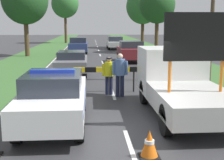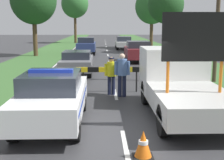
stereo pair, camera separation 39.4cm
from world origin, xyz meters
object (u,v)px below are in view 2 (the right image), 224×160
(queued_car_suv_grey, at_px, (77,62))
(police_car, at_px, (53,97))
(traffic_cone_near_police, at_px, (143,144))
(queued_car_van_white, at_px, (124,43))
(roadside_tree_mid_left, at_px, (33,0))
(utility_pole, at_px, (218,7))
(road_barrier, at_px, (110,71))
(police_officer, at_px, (111,72))
(roadside_tree_near_left, at_px, (75,4))
(roadside_tree_mid_right, at_px, (166,5))
(queued_car_wagon_maroon, at_px, (138,51))
(roadside_tree_near_right, at_px, (152,7))
(queued_car_hatch_blue, at_px, (86,45))
(work_truck, at_px, (179,81))
(pedestrian_civilian, at_px, (122,72))

(queued_car_suv_grey, bearing_deg, police_car, 90.03)
(police_car, xyz_separation_m, traffic_cone_near_police, (2.39, -2.50, -0.51))
(queued_car_van_white, relative_size, roadside_tree_mid_left, 0.61)
(roadside_tree_mid_left, xyz_separation_m, utility_pole, (12.01, -13.70, -1.28))
(road_barrier, height_order, police_officer, police_officer)
(roadside_tree_near_left, xyz_separation_m, roadside_tree_mid_right, (10.73, -17.17, -1.13))
(police_officer, relative_size, roadside_tree_mid_left, 0.22)
(roadside_tree_near_left, distance_m, utility_pole, 35.47)
(queued_car_wagon_maroon, bearing_deg, roadside_tree_near_right, -102.98)
(queued_car_suv_grey, relative_size, roadside_tree_mid_left, 0.59)
(road_barrier, bearing_deg, utility_pole, 27.16)
(police_car, bearing_deg, traffic_cone_near_police, -42.43)
(queued_car_hatch_blue, bearing_deg, roadside_tree_near_left, -82.03)
(queued_car_hatch_blue, xyz_separation_m, roadside_tree_near_right, (7.70, 7.92, 4.20))
(roadside_tree_mid_right, bearing_deg, queued_car_van_white, 129.48)
(queued_car_suv_grey, bearing_deg, traffic_cone_near_police, 101.36)
(utility_pole, bearing_deg, police_car, -137.69)
(police_officer, bearing_deg, traffic_cone_near_police, 88.57)
(police_car, relative_size, work_truck, 0.85)
(work_truck, bearing_deg, utility_pole, -118.16)
(work_truck, relative_size, queued_car_wagon_maroon, 1.41)
(work_truck, relative_size, queued_car_van_white, 1.24)
(queued_car_hatch_blue, bearing_deg, traffic_cone_near_police, 95.77)
(pedestrian_civilian, xyz_separation_m, queued_car_suv_grey, (-2.30, 5.90, -0.30))
(queued_car_suv_grey, distance_m, utility_pole, 8.37)
(police_car, height_order, work_truck, work_truck)
(police_car, bearing_deg, queued_car_suv_grey, 93.83)
(traffic_cone_near_police, height_order, queued_car_wagon_maroon, queued_car_wagon_maroon)
(road_barrier, bearing_deg, queued_car_suv_grey, 115.32)
(police_officer, bearing_deg, queued_car_wagon_maroon, -108.05)
(pedestrian_civilian, distance_m, queued_car_hatch_blue, 18.56)
(queued_car_wagon_maroon, height_order, roadside_tree_mid_left, roadside_tree_mid_left)
(road_barrier, xyz_separation_m, police_officer, (0.04, -0.53, 0.04))
(roadside_tree_mid_right, bearing_deg, roadside_tree_near_right, 93.65)
(work_truck, distance_m, traffic_cone_near_police, 4.13)
(traffic_cone_near_police, bearing_deg, pedestrian_civilian, 90.91)
(pedestrian_civilian, height_order, queued_car_wagon_maroon, pedestrian_civilian)
(roadside_tree_near_left, xyz_separation_m, roadside_tree_mid_left, (-2.05, -20.27, -0.94))
(pedestrian_civilian, bearing_deg, traffic_cone_near_police, -69.13)
(road_barrier, distance_m, queued_car_suv_grey, 5.33)
(roadside_tree_mid_left, bearing_deg, queued_car_hatch_blue, 19.09)
(police_car, height_order, roadside_tree_mid_left, roadside_tree_mid_left)
(police_car, relative_size, roadside_tree_mid_right, 0.69)
(roadside_tree_near_right, relative_size, utility_pole, 0.98)
(police_officer, bearing_deg, roadside_tree_mid_left, -74.20)
(roadside_tree_near_right, bearing_deg, road_barrier, -102.85)
(queued_car_suv_grey, distance_m, roadside_tree_mid_right, 16.66)
(roadside_tree_near_left, distance_m, roadside_tree_near_right, 14.92)
(queued_car_suv_grey, bearing_deg, roadside_tree_mid_left, -66.51)
(road_barrier, height_order, roadside_tree_mid_right, roadside_tree_mid_right)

